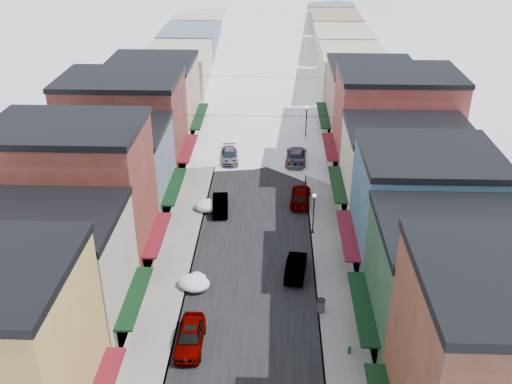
# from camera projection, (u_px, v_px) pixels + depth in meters

# --- Properties ---
(road) EXTENTS (10.00, 160.00, 0.01)m
(road) POSITION_uv_depth(u_px,v_px,m) (264.00, 109.00, 81.65)
(road) COLOR black
(road) RESTS_ON ground
(sidewalk_left) EXTENTS (3.20, 160.00, 0.15)m
(sidewalk_left) POSITION_uv_depth(u_px,v_px,m) (218.00, 108.00, 81.82)
(sidewalk_left) COLOR gray
(sidewalk_left) RESTS_ON ground
(sidewalk_right) EXTENTS (3.20, 160.00, 0.15)m
(sidewalk_right) POSITION_uv_depth(u_px,v_px,m) (310.00, 109.00, 81.41)
(sidewalk_right) COLOR gray
(sidewalk_right) RESTS_ON ground
(curb_left) EXTENTS (0.10, 160.00, 0.15)m
(curb_left) POSITION_uv_depth(u_px,v_px,m) (229.00, 108.00, 81.77)
(curb_left) COLOR slate
(curb_left) RESTS_ON ground
(curb_right) EXTENTS (0.10, 160.00, 0.15)m
(curb_right) POSITION_uv_depth(u_px,v_px,m) (299.00, 109.00, 81.46)
(curb_right) COLOR slate
(curb_right) RESTS_ON ground
(bldg_l_cream) EXTENTS (11.30, 8.20, 9.50)m
(bldg_l_cream) POSITION_uv_depth(u_px,v_px,m) (49.00, 276.00, 37.75)
(bldg_l_cream) COLOR #BFAE99
(bldg_l_cream) RESTS_ON ground
(bldg_l_brick_near) EXTENTS (12.30, 8.20, 12.50)m
(bldg_l_brick_near) POSITION_uv_depth(u_px,v_px,m) (76.00, 199.00, 44.17)
(bldg_l_brick_near) COLOR maroon
(bldg_l_brick_near) RESTS_ON ground
(bldg_l_grayblue) EXTENTS (11.30, 9.20, 9.00)m
(bldg_l_grayblue) POSITION_uv_depth(u_px,v_px,m) (113.00, 173.00, 52.50)
(bldg_l_grayblue) COLOR slate
(bldg_l_grayblue) RESTS_ON ground
(bldg_l_brick_far) EXTENTS (13.30, 9.20, 11.00)m
(bldg_l_brick_far) POSITION_uv_depth(u_px,v_px,m) (125.00, 127.00, 60.05)
(bldg_l_brick_far) COLOR maroon
(bldg_l_brick_far) RESTS_ON ground
(bldg_l_tan) EXTENTS (11.30, 11.20, 10.00)m
(bldg_l_tan) POSITION_uv_depth(u_px,v_px,m) (153.00, 101.00, 69.11)
(bldg_l_tan) COLOR tan
(bldg_l_tan) RESTS_ON ground
(bldg_r_green) EXTENTS (11.30, 9.20, 9.50)m
(bldg_r_green) POSITION_uv_depth(u_px,v_px,m) (452.00, 290.00, 36.49)
(bldg_r_green) COLOR #21452C
(bldg_r_green) RESTS_ON ground
(bldg_r_blue) EXTENTS (11.30, 9.20, 10.50)m
(bldg_r_blue) POSITION_uv_depth(u_px,v_px,m) (422.00, 213.00, 44.24)
(bldg_r_blue) COLOR #325A73
(bldg_r_blue) RESTS_ON ground
(bldg_r_cream) EXTENTS (12.30, 9.20, 9.00)m
(bldg_r_cream) POSITION_uv_depth(u_px,v_px,m) (405.00, 172.00, 52.55)
(bldg_r_cream) COLOR beige
(bldg_r_cream) RESTS_ON ground
(bldg_r_brick_far) EXTENTS (13.30, 9.20, 11.50)m
(bldg_r_brick_far) POSITION_uv_depth(u_px,v_px,m) (394.00, 125.00, 59.93)
(bldg_r_brick_far) COLOR maroon
(bldg_r_brick_far) RESTS_ON ground
(bldg_r_tan) EXTENTS (11.30, 11.20, 9.50)m
(bldg_r_tan) POSITION_uv_depth(u_px,v_px,m) (370.00, 103.00, 69.29)
(bldg_r_tan) COLOR #8D705C
(bldg_r_tan) RESTS_ON ground
(distant_blocks) EXTENTS (34.00, 55.00, 8.00)m
(distant_blocks) POSITION_uv_depth(u_px,v_px,m) (267.00, 44.00, 100.19)
(distant_blocks) COLOR gray
(distant_blocks) RESTS_ON ground
(overhead_cables) EXTENTS (16.40, 15.04, 0.04)m
(overhead_cables) POSITION_uv_depth(u_px,v_px,m) (262.00, 94.00, 67.71)
(overhead_cables) COLOR black
(overhead_cables) RESTS_ON ground
(car_silver_sedan) EXTENTS (1.85, 4.56, 1.55)m
(car_silver_sedan) POSITION_uv_depth(u_px,v_px,m) (190.00, 337.00, 38.39)
(car_silver_sedan) COLOR gray
(car_silver_sedan) RESTS_ON ground
(car_dark_hatch) EXTENTS (1.80, 4.29, 1.38)m
(car_dark_hatch) POSITION_uv_depth(u_px,v_px,m) (220.00, 205.00, 54.98)
(car_dark_hatch) COLOR black
(car_dark_hatch) RESTS_ON ground
(car_silver_wagon) EXTENTS (2.37, 4.79, 1.34)m
(car_silver_wagon) POSITION_uv_depth(u_px,v_px,m) (230.00, 156.00, 65.40)
(car_silver_wagon) COLOR #ABACB3
(car_silver_wagon) RESTS_ON ground
(car_green_sedan) EXTENTS (2.01, 4.48, 1.43)m
(car_green_sedan) POSITION_uv_depth(u_px,v_px,m) (296.00, 267.00, 45.74)
(car_green_sedan) COLOR black
(car_green_sedan) RESTS_ON ground
(car_gray_suv) EXTENTS (2.31, 4.90, 1.62)m
(car_gray_suv) POSITION_uv_depth(u_px,v_px,m) (301.00, 195.00, 56.41)
(car_gray_suv) COLOR gray
(car_gray_suv) RESTS_ON ground
(car_black_sedan) EXTENTS (2.69, 5.78, 1.64)m
(car_black_sedan) POSITION_uv_depth(u_px,v_px,m) (296.00, 156.00, 65.07)
(car_black_sedan) COLOR black
(car_black_sedan) RESTS_ON ground
(car_lane_silver) EXTENTS (2.32, 4.59, 1.50)m
(car_lane_silver) POSITION_uv_depth(u_px,v_px,m) (255.00, 106.00, 80.63)
(car_lane_silver) COLOR gray
(car_lane_silver) RESTS_ON ground
(car_lane_white) EXTENTS (3.28, 6.15, 1.65)m
(car_lane_white) POSITION_uv_depth(u_px,v_px,m) (274.00, 75.00, 94.52)
(car_lane_white) COLOR white
(car_lane_white) RESTS_ON ground
(trash_can) EXTENTS (0.62, 0.62, 1.06)m
(trash_can) POSITION_uv_depth(u_px,v_px,m) (321.00, 305.00, 41.45)
(trash_can) COLOR slate
(trash_can) RESTS_ON sidewalk_right
(streetlamp_near) EXTENTS (0.33, 0.33, 3.94)m
(streetlamp_near) POSITION_uv_depth(u_px,v_px,m) (314.00, 208.00, 50.33)
(streetlamp_near) COLOR black
(streetlamp_near) RESTS_ON sidewalk_right
(streetlamp_far) EXTENTS (0.41, 0.41, 4.97)m
(streetlamp_far) POSITION_uv_depth(u_px,v_px,m) (306.00, 120.00, 68.36)
(streetlamp_far) COLOR black
(streetlamp_far) RESTS_ON sidewalk_right
(planter_far) EXTENTS (0.41, 0.41, 0.53)m
(planter_far) POSITION_uv_depth(u_px,v_px,m) (349.00, 350.00, 37.78)
(planter_far) COLOR #2C612E
(planter_far) RESTS_ON sidewalk_right
(snow_pile_near) EXTENTS (2.22, 2.57, 0.94)m
(snow_pile_near) POSITION_uv_depth(u_px,v_px,m) (196.00, 284.00, 44.19)
(snow_pile_near) COLOR white
(snow_pile_near) RESTS_ON ground
(snow_pile_mid) EXTENTS (2.20, 2.56, 0.93)m
(snow_pile_mid) POSITION_uv_depth(u_px,v_px,m) (192.00, 281.00, 44.44)
(snow_pile_mid) COLOR white
(snow_pile_mid) RESTS_ON ground
(snow_pile_far) EXTENTS (2.48, 2.73, 1.05)m
(snow_pile_far) POSITION_uv_depth(u_px,v_px,m) (208.00, 205.00, 55.25)
(snow_pile_far) COLOR white
(snow_pile_far) RESTS_ON ground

